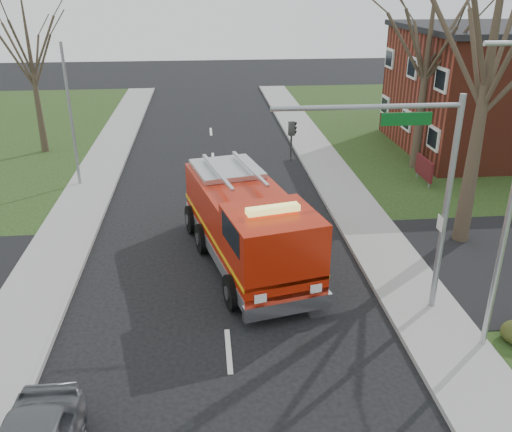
{
  "coord_description": "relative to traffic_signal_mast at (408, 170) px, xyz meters",
  "views": [
    {
      "loc": [
        -0.44,
        -12.44,
        9.61
      ],
      "look_at": [
        1.25,
        4.82,
        2.0
      ],
      "focal_mm": 38.0,
      "sensor_mm": 36.0,
      "label": 1
    }
  ],
  "objects": [
    {
      "name": "ground",
      "position": [
        -5.21,
        -1.5,
        -4.71
      ],
      "size": [
        120.0,
        120.0,
        0.0
      ],
      "primitive_type": "plane",
      "color": "black",
      "rests_on": "ground"
    },
    {
      "name": "sidewalk_right",
      "position": [
        0.99,
        -1.5,
        -4.63
      ],
      "size": [
        2.4,
        80.0,
        0.15
      ],
      "primitive_type": "cube",
      "color": "#989893",
      "rests_on": "ground"
    },
    {
      "name": "sidewalk_left",
      "position": [
        -11.41,
        -1.5,
        -4.63
      ],
      "size": [
        2.4,
        80.0,
        0.15
      ],
      "primitive_type": "cube",
      "color": "#989893",
      "rests_on": "ground"
    },
    {
      "name": "health_center_sign",
      "position": [
        5.29,
        11.0,
        -3.83
      ],
      "size": [
        0.12,
        2.0,
        1.4
      ],
      "color": "#521318",
      "rests_on": "ground"
    },
    {
      "name": "bare_tree_near",
      "position": [
        4.29,
        4.5,
        2.71
      ],
      "size": [
        6.0,
        6.0,
        12.0
      ],
      "color": "#32281D",
      "rests_on": "ground"
    },
    {
      "name": "bare_tree_far",
      "position": [
        5.79,
        13.5,
        1.78
      ],
      "size": [
        5.25,
        5.25,
        10.5
      ],
      "color": "#32281D",
      "rests_on": "ground"
    },
    {
      "name": "bare_tree_left",
      "position": [
        -15.21,
        18.5,
        0.86
      ],
      "size": [
        4.5,
        4.5,
        9.0
      ],
      "color": "#32281D",
      "rests_on": "ground"
    },
    {
      "name": "traffic_signal_mast",
      "position": [
        0.0,
        0.0,
        0.0
      ],
      "size": [
        5.29,
        0.18,
        6.8
      ],
      "color": "gray",
      "rests_on": "ground"
    },
    {
      "name": "streetlight_pole",
      "position": [
        1.93,
        -2.0,
        -0.16
      ],
      "size": [
        1.48,
        0.16,
        8.4
      ],
      "color": "#B7BABF",
      "rests_on": "ground"
    },
    {
      "name": "utility_pole_far",
      "position": [
        -12.01,
        12.5,
        -1.21
      ],
      "size": [
        0.14,
        0.14,
        7.0
      ],
      "primitive_type": "cylinder",
      "color": "gray",
      "rests_on": "ground"
    },
    {
      "name": "fire_engine",
      "position": [
        -4.24,
        3.58,
        -3.22
      ],
      "size": [
        4.6,
        8.56,
        3.28
      ],
      "rotation": [
        0.0,
        0.0,
        0.23
      ],
      "color": "#AA1A07",
      "rests_on": "ground"
    }
  ]
}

